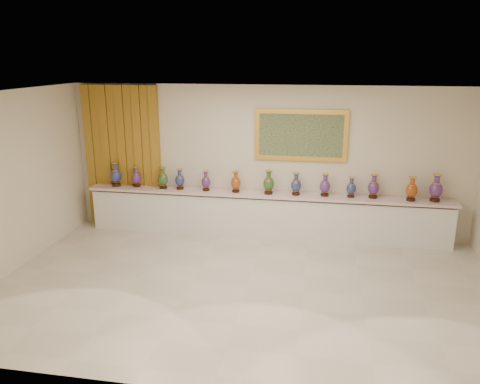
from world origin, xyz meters
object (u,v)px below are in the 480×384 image
object	(u,v)px
vase_0	(116,176)
vase_1	(136,178)
counter	(265,215)
vase_2	(163,179)

from	to	relation	value
vase_0	vase_1	size ratio (longest dim) A/B	1.20
counter	vase_2	xyz separation A→B (m)	(-2.11, -0.03, 0.66)
counter	vase_0	xyz separation A→B (m)	(-3.14, -0.01, 0.69)
vase_2	vase_0	bearing A→B (deg)	178.85
vase_0	counter	bearing A→B (deg)	0.22
counter	vase_0	world-z (taller)	vase_0
vase_1	counter	bearing A→B (deg)	-0.41
counter	vase_2	bearing A→B (deg)	-179.10
counter	vase_1	size ratio (longest dim) A/B	17.32
vase_1	vase_0	bearing A→B (deg)	-175.96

